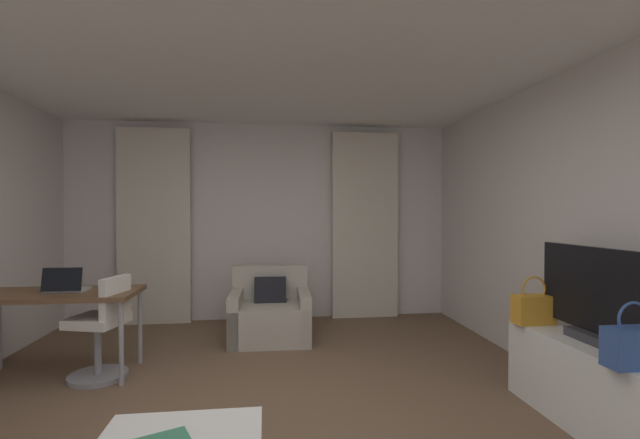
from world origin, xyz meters
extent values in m
plane|color=brown|center=(0.00, 0.00, 0.00)|extent=(12.00, 12.00, 0.00)
cube|color=silver|center=(0.00, 3.03, 1.30)|extent=(5.12, 0.06, 2.60)
cube|color=silver|center=(2.53, 0.00, 1.30)|extent=(0.06, 6.12, 2.60)
cube|color=white|center=(0.00, 0.00, 2.63)|extent=(5.12, 6.12, 0.06)
cube|color=beige|center=(-1.38, 2.90, 1.25)|extent=(0.90, 0.06, 2.50)
cube|color=beige|center=(1.38, 2.90, 1.25)|extent=(0.90, 0.06, 2.50)
cube|color=#B2A899|center=(0.08, 2.03, 0.20)|extent=(0.89, 0.81, 0.40)
cube|color=#B2A899|center=(0.09, 2.35, 0.60)|extent=(0.88, 0.16, 0.39)
cube|color=#B2A899|center=(0.46, 2.02, 0.27)|extent=(0.14, 0.79, 0.54)
cube|color=#B2A899|center=(-0.29, 2.04, 0.27)|extent=(0.14, 0.79, 0.54)
cube|color=black|center=(0.09, 2.15, 0.50)|extent=(0.36, 0.21, 0.37)
cube|color=brown|center=(-1.76, 1.18, 0.72)|extent=(1.32, 0.63, 0.04)
cylinder|color=#99999E|center=(-1.14, 1.44, 0.35)|extent=(0.04, 0.04, 0.70)
cylinder|color=#99999E|center=(-1.14, 0.91, 0.35)|extent=(0.04, 0.04, 0.70)
cylinder|color=gray|center=(-1.40, 1.10, 0.23)|extent=(0.06, 0.06, 0.46)
cylinder|color=gray|center=(-1.40, 1.10, 0.02)|extent=(0.48, 0.48, 0.04)
cube|color=silver|center=(-1.40, 1.10, 0.50)|extent=(0.49, 0.49, 0.08)
cube|color=silver|center=(-1.23, 1.05, 0.71)|extent=(0.15, 0.36, 0.34)
cube|color=#ADADB2|center=(-1.69, 1.23, 0.75)|extent=(0.32, 0.22, 0.02)
cube|color=black|center=(-1.69, 1.12, 0.86)|extent=(0.32, 0.05, 0.20)
cube|color=white|center=(2.22, -0.19, 0.29)|extent=(0.49, 1.25, 0.57)
cube|color=#333338|center=(2.22, -0.19, 0.60)|extent=(0.20, 0.36, 0.06)
cube|color=black|center=(2.22, -0.19, 0.91)|extent=(0.04, 1.01, 0.57)
cube|color=orange|center=(2.09, 0.28, 0.68)|extent=(0.30, 0.14, 0.22)
torus|color=orange|center=(2.09, 0.28, 0.84)|extent=(0.20, 0.02, 0.20)
cube|color=#335193|center=(2.06, -0.64, 0.68)|extent=(0.30, 0.14, 0.22)
torus|color=#335193|center=(2.06, -0.64, 0.84)|extent=(0.20, 0.02, 0.20)
camera|label=1|loc=(0.04, -2.75, 1.43)|focal=23.94mm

